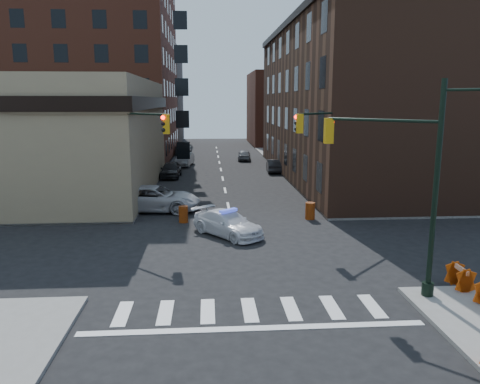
{
  "coord_description": "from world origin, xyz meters",
  "views": [
    {
      "loc": [
        -1.44,
        -22.38,
        7.39
      ],
      "look_at": [
        0.41,
        4.02,
        2.2
      ],
      "focal_mm": 35.0,
      "sensor_mm": 36.0,
      "label": 1
    }
  ],
  "objects": [
    {
      "name": "parked_car_wnear",
      "position": [
        -5.01,
        23.02,
        0.77
      ],
      "size": [
        2.04,
        4.58,
        1.53
      ],
      "primitive_type": "imported",
      "rotation": [
        0.0,
        0.0,
        -0.05
      ],
      "color": "black",
      "rests_on": "ground"
    },
    {
      "name": "sidewalk_nw",
      "position": [
        -23.0,
        32.75,
        0.07
      ],
      "size": [
        34.0,
        54.5,
        0.15
      ],
      "primitive_type": "cube",
      "color": "gray",
      "rests_on": "ground"
    },
    {
      "name": "filler_nw",
      "position": [
        -16.0,
        62.0,
        8.0
      ],
      "size": [
        20.0,
        18.0,
        16.0
      ],
      "primitive_type": "cube",
      "color": "brown",
      "rests_on": "ground"
    },
    {
      "name": "barricade_se_a",
      "position": [
        8.39,
        -5.7,
        0.59
      ],
      "size": [
        0.61,
        1.18,
        0.88
      ],
      "primitive_type": null,
      "rotation": [
        0.0,
        0.0,
        1.54
      ],
      "color": "red",
      "rests_on": "sidewalk_se"
    },
    {
      "name": "sidewalk_ne",
      "position": [
        23.0,
        32.75,
        0.07
      ],
      "size": [
        34.0,
        54.5,
        0.15
      ],
      "primitive_type": "cube",
      "color": "gray",
      "rests_on": "ground"
    },
    {
      "name": "filler_ne",
      "position": [
        14.0,
        58.0,
        6.0
      ],
      "size": [
        16.0,
        16.0,
        12.0
      ],
      "primitive_type": "cube",
      "color": "brown",
      "rests_on": "ground"
    },
    {
      "name": "pedestrian_a",
      "position": [
        -8.04,
        9.26,
        1.01
      ],
      "size": [
        0.68,
        0.51,
        1.71
      ],
      "primitive_type": "imported",
      "rotation": [
        0.0,
        0.0,
        -0.17
      ],
      "color": "black",
      "rests_on": "sidewalk_nw"
    },
    {
      "name": "bank_building",
      "position": [
        -17.0,
        16.5,
        4.5
      ],
      "size": [
        22.0,
        22.0,
        9.0
      ],
      "primitive_type": "cube",
      "color": "#897A5A",
      "rests_on": "ground"
    },
    {
      "name": "barricade_nw_b",
      "position": [
        -8.5,
        7.51,
        0.65
      ],
      "size": [
        1.37,
        0.74,
        1.01
      ],
      "primitive_type": null,
      "rotation": [
        0.0,
        0.0,
        0.05
      ],
      "color": "#D6580A",
      "rests_on": "sidewalk_nw"
    },
    {
      "name": "pedestrian_b",
      "position": [
        -9.88,
        6.35,
        1.02
      ],
      "size": [
        0.9,
        0.72,
        1.75
      ],
      "primitive_type": "imported",
      "rotation": [
        0.0,
        0.0,
        -0.07
      ],
      "color": "black",
      "rests_on": "sidewalk_nw"
    },
    {
      "name": "barricade_nw_a",
      "position": [
        -8.57,
        7.72,
        0.64
      ],
      "size": [
        1.36,
        0.76,
        0.98
      ],
      "primitive_type": null,
      "rotation": [
        0.0,
        0.0,
        0.08
      ],
      "color": "#E34F0A",
      "rests_on": "sidewalk_nw"
    },
    {
      "name": "ground",
      "position": [
        0.0,
        0.0,
        0.0
      ],
      "size": [
        140.0,
        140.0,
        0.0
      ],
      "primitive_type": "plane",
      "color": "black",
      "rests_on": "ground"
    },
    {
      "name": "signal_pole_se",
      "position": [
        6.04,
        -5.52,
        4.61
      ],
      "size": [
        5.4,
        5.27,
        8.0
      ],
      "rotation": [
        0.0,
        0.0,
        2.36
      ],
      "color": "black",
      "rests_on": "sidewalk_se"
    },
    {
      "name": "police_car",
      "position": [
        -0.36,
        2.73,
        0.67
      ],
      "size": [
        4.4,
        4.8,
        1.35
      ],
      "primitive_type": "imported",
      "rotation": [
        0.0,
        0.0,
        0.68
      ],
      "color": "white",
      "rests_on": "ground"
    },
    {
      "name": "barrel_road",
      "position": [
        5.0,
        6.0,
        0.53
      ],
      "size": [
        0.75,
        0.75,
        1.07
      ],
      "primitive_type": "cylinder",
      "rotation": [
        0.0,
        0.0,
        0.31
      ],
      "color": "red",
      "rests_on": "ground"
    },
    {
      "name": "barrel_bank",
      "position": [
        -2.96,
        5.76,
        0.51
      ],
      "size": [
        0.69,
        0.69,
        1.02
      ],
      "primitive_type": "cylinder",
      "rotation": [
        0.0,
        0.0,
        -0.25
      ],
      "color": "#CB4509",
      "rests_on": "ground"
    },
    {
      "name": "apartment_block",
      "position": [
        -18.5,
        40.0,
        12.0
      ],
      "size": [
        25.0,
        25.0,
        24.0
      ],
      "primitive_type": "cube",
      "color": "brown",
      "rests_on": "ground"
    },
    {
      "name": "tree_ne_far",
      "position": [
        7.5,
        34.0,
        3.49
      ],
      "size": [
        3.0,
        3.0,
        4.85
      ],
      "color": "black",
      "rests_on": "sidewalk_ne"
    },
    {
      "name": "parked_car_efar",
      "position": [
        3.19,
        35.94,
        0.66
      ],
      "size": [
        1.91,
        3.99,
        1.32
      ],
      "primitive_type": "imported",
      "rotation": [
        0.0,
        0.0,
        3.05
      ],
      "color": "gray",
      "rests_on": "ground"
    },
    {
      "name": "commercial_row_ne",
      "position": [
        13.0,
        22.5,
        7.0
      ],
      "size": [
        14.0,
        34.0,
        14.0
      ],
      "primitive_type": "cube",
      "color": "#45281B",
      "rests_on": "ground"
    },
    {
      "name": "signal_pole_nw",
      "position": [
        -5.85,
        5.34,
        4.34
      ],
      "size": [
        3.58,
        3.67,
        8.0
      ],
      "rotation": [
        0.0,
        0.0,
        -0.79
      ],
      "color": "black",
      "rests_on": "sidewalk_nw"
    },
    {
      "name": "pickup",
      "position": [
        -5.05,
        8.95,
        0.86
      ],
      "size": [
        6.46,
        3.5,
        1.72
      ],
      "primitive_type": "imported",
      "rotation": [
        0.0,
        0.0,
        1.46
      ],
      "color": "#B8B8BC",
      "rests_on": "ground"
    },
    {
      "name": "tree_ne_near",
      "position": [
        7.5,
        26.0,
        3.49
      ],
      "size": [
        3.0,
        3.0,
        4.85
      ],
      "color": "black",
      "rests_on": "sidewalk_ne"
    },
    {
      "name": "parked_car_enear",
      "position": [
        5.5,
        25.8,
        0.67
      ],
      "size": [
        1.65,
        4.14,
        1.34
      ],
      "primitive_type": "imported",
      "rotation": [
        0.0,
        0.0,
        3.09
      ],
      "color": "black",
      "rests_on": "ground"
    },
    {
      "name": "signal_pole_ne",
      "position": [
        5.84,
        5.35,
        4.34
      ],
      "size": [
        3.67,
        3.58,
        8.0
      ],
      "rotation": [
        0.0,
        0.0,
        -2.36
      ],
      "color": "black",
      "rests_on": "sidewalk_ne"
    },
    {
      "name": "parked_car_wfar",
      "position": [
        -4.05,
        31.34,
        0.75
      ],
      "size": [
        2.17,
        4.75,
        1.51
      ],
      "primitive_type": "imported",
      "rotation": [
        0.0,
        0.0,
        -0.13
      ],
      "color": "gray",
      "rests_on": "ground"
    },
    {
      "name": "parked_car_wdeep",
      "position": [
        -4.75,
        42.75,
        0.8
      ],
      "size": [
        2.48,
        5.58,
        1.59
      ],
      "primitive_type": "imported",
      "rotation": [
        0.0,
        0.0,
        0.05
      ],
      "color": "black",
      "rests_on": "ground"
    },
    {
      "name": "pedestrian_c",
      "position": [
        -13.0,
        6.0,
        1.09
      ],
      "size": [
        1.19,
        0.77,
        1.88
      ],
      "primitive_type": "imported",
      "rotation": [
        0.0,
        0.0,
        0.31
      ],
      "color": "black",
      "rests_on": "sidewalk_nw"
    }
  ]
}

